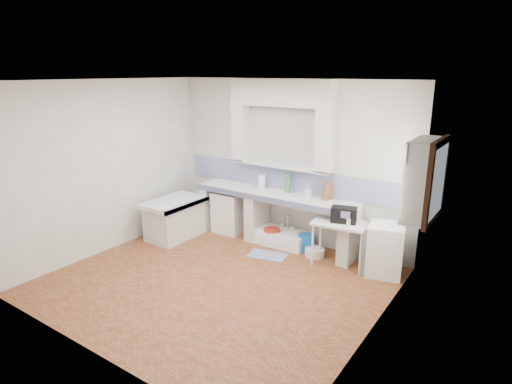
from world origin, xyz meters
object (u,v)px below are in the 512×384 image
Objects in this scene: stove at (230,212)px; side_table at (340,244)px; sink at (282,238)px; fridge at (385,250)px.

side_table is (2.29, -0.22, -0.03)m from stove.
stove reaches higher than sink.
fridge is (2.96, -0.13, 0.00)m from stove.
side_table is (1.15, -0.21, 0.24)m from sink.
side_table is at bearing 174.20° from fridge.
fridge is at bearing -4.35° from stove.
fridge reaches higher than sink.
sink is at bearing 162.97° from side_table.
stove is 0.85× the size of sink.
sink is 1.20m from side_table.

